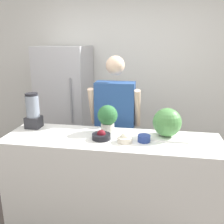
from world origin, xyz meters
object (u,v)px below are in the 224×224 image
at_px(bowl_cream, 125,139).
at_px(potted_plant, 108,117).
at_px(watermelon, 167,122).
at_px(bowl_small_blue, 144,138).
at_px(person, 115,125).
at_px(refrigerator, 66,106).
at_px(blender, 33,111).
at_px(bowl_cherries, 101,136).

height_order(bowl_cream, potted_plant, potted_plant).
bearing_deg(watermelon, bowl_small_blue, -144.34).
relative_size(bowl_small_blue, potted_plant, 0.42).
distance_m(person, bowl_small_blue, 0.75).
distance_m(bowl_cream, potted_plant, 0.34).
xyz_separation_m(bowl_cream, bowl_small_blue, (0.17, 0.04, -0.00)).
distance_m(refrigerator, blender, 1.10).
bearing_deg(person, refrigerator, 143.08).
relative_size(person, bowl_cherries, 9.35).
xyz_separation_m(person, watermelon, (0.58, -0.50, 0.22)).
xyz_separation_m(bowl_cream, potted_plant, (-0.21, 0.25, 0.12)).
distance_m(watermelon, bowl_small_blue, 0.28).
height_order(refrigerator, person, refrigerator).
bearing_deg(refrigerator, blender, -88.48).
bearing_deg(bowl_cherries, bowl_cream, -8.72).
height_order(refrigerator, bowl_cream, refrigerator).
bearing_deg(blender, person, 29.05).
bearing_deg(watermelon, person, 139.29).
relative_size(person, blender, 4.41).
relative_size(bowl_small_blue, blender, 0.31).
height_order(refrigerator, bowl_small_blue, refrigerator).
relative_size(person, potted_plant, 5.95).
relative_size(watermelon, blender, 0.73).
xyz_separation_m(bowl_cherries, potted_plant, (0.02, 0.21, 0.12)).
bearing_deg(bowl_cream, bowl_small_blue, 13.28).
bearing_deg(person, potted_plant, -90.92).
bearing_deg(person, bowl_cherries, -92.48).
bearing_deg(bowl_small_blue, watermelon, 35.66).
bearing_deg(bowl_cherries, blender, 165.36).
bearing_deg(blender, watermelon, -2.03).
relative_size(bowl_cherries, bowl_small_blue, 1.51).
relative_size(person, bowl_cream, 11.83).
xyz_separation_m(blender, potted_plant, (0.80, 0.01, -0.03)).
bearing_deg(blender, refrigerator, 91.52).
xyz_separation_m(bowl_small_blue, potted_plant, (-0.38, 0.20, 0.12)).
relative_size(watermelon, bowl_small_blue, 2.34).
height_order(person, watermelon, person).
xyz_separation_m(refrigerator, bowl_cherries, (0.81, -1.28, 0.07)).
height_order(bowl_cherries, potted_plant, potted_plant).
bearing_deg(person, watermelon, -40.71).
xyz_separation_m(person, bowl_cherries, (-0.03, -0.65, 0.11)).
distance_m(person, potted_plant, 0.50).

